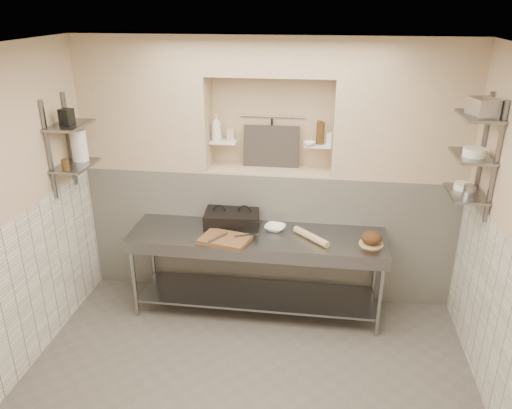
% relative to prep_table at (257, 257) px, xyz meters
% --- Properties ---
extents(floor, '(4.00, 3.90, 0.10)m').
position_rel_prep_table_xyz_m(floor, '(0.06, -1.18, -0.69)').
color(floor, '#605A55').
rests_on(floor, ground).
extents(ceiling, '(4.00, 3.90, 0.10)m').
position_rel_prep_table_xyz_m(ceiling, '(0.06, -1.18, 2.21)').
color(ceiling, silver).
rests_on(ceiling, ground).
extents(wall_back, '(4.00, 0.10, 2.80)m').
position_rel_prep_table_xyz_m(wall_back, '(0.06, 0.82, 0.76)').
color(wall_back, '#CBAE8D').
rests_on(wall_back, ground).
extents(backwall_lower, '(4.00, 0.40, 1.40)m').
position_rel_prep_table_xyz_m(backwall_lower, '(0.06, 0.57, 0.06)').
color(backwall_lower, white).
rests_on(backwall_lower, floor).
extents(alcove_sill, '(1.30, 0.40, 0.02)m').
position_rel_prep_table_xyz_m(alcove_sill, '(0.06, 0.57, 0.77)').
color(alcove_sill, '#CBAE8D').
rests_on(alcove_sill, backwall_lower).
extents(backwall_pillar_left, '(1.35, 0.40, 1.40)m').
position_rel_prep_table_xyz_m(backwall_pillar_left, '(-1.26, 0.57, 1.46)').
color(backwall_pillar_left, '#CBAE8D').
rests_on(backwall_pillar_left, backwall_lower).
extents(backwall_pillar_right, '(1.35, 0.40, 1.40)m').
position_rel_prep_table_xyz_m(backwall_pillar_right, '(1.39, 0.57, 1.46)').
color(backwall_pillar_right, '#CBAE8D').
rests_on(backwall_pillar_right, backwall_lower).
extents(backwall_header, '(1.30, 0.40, 0.40)m').
position_rel_prep_table_xyz_m(backwall_header, '(0.06, 0.57, 1.96)').
color(backwall_header, '#CBAE8D').
rests_on(backwall_header, backwall_lower).
extents(wainscot_left, '(0.02, 3.90, 1.40)m').
position_rel_prep_table_xyz_m(wainscot_left, '(-1.93, -1.18, 0.06)').
color(wainscot_left, white).
rests_on(wainscot_left, floor).
extents(wainscot_right, '(0.02, 3.90, 1.40)m').
position_rel_prep_table_xyz_m(wainscot_right, '(2.05, -1.18, 0.06)').
color(wainscot_right, white).
rests_on(wainscot_right, floor).
extents(alcove_shelf_left, '(0.28, 0.16, 0.02)m').
position_rel_prep_table_xyz_m(alcove_shelf_left, '(-0.44, 0.57, 1.06)').
color(alcove_shelf_left, white).
rests_on(alcove_shelf_left, backwall_lower).
extents(alcove_shelf_right, '(0.28, 0.16, 0.02)m').
position_rel_prep_table_xyz_m(alcove_shelf_right, '(0.56, 0.57, 1.06)').
color(alcove_shelf_right, white).
rests_on(alcove_shelf_right, backwall_lower).
extents(utensil_rail, '(0.70, 0.02, 0.02)m').
position_rel_prep_table_xyz_m(utensil_rail, '(0.06, 0.74, 1.31)').
color(utensil_rail, gray).
rests_on(utensil_rail, wall_back).
extents(hanging_steel, '(0.02, 0.02, 0.30)m').
position_rel_prep_table_xyz_m(hanging_steel, '(0.06, 0.72, 1.14)').
color(hanging_steel, black).
rests_on(hanging_steel, utensil_rail).
extents(splash_panel, '(0.60, 0.08, 0.45)m').
position_rel_prep_table_xyz_m(splash_panel, '(0.06, 0.67, 1.00)').
color(splash_panel, '#383330').
rests_on(splash_panel, alcove_sill).
extents(shelf_rail_left_a, '(0.03, 0.03, 0.95)m').
position_rel_prep_table_xyz_m(shelf_rail_left_a, '(-1.91, 0.07, 1.16)').
color(shelf_rail_left_a, slate).
rests_on(shelf_rail_left_a, wall_left).
extents(shelf_rail_left_b, '(0.03, 0.03, 0.95)m').
position_rel_prep_table_xyz_m(shelf_rail_left_b, '(-1.91, -0.33, 1.16)').
color(shelf_rail_left_b, slate).
rests_on(shelf_rail_left_b, wall_left).
extents(wall_shelf_left_lower, '(0.30, 0.50, 0.02)m').
position_rel_prep_table_xyz_m(wall_shelf_left_lower, '(-1.78, -0.13, 0.96)').
color(wall_shelf_left_lower, slate).
rests_on(wall_shelf_left_lower, wall_left).
extents(wall_shelf_left_upper, '(0.30, 0.50, 0.03)m').
position_rel_prep_table_xyz_m(wall_shelf_left_upper, '(-1.78, -0.13, 1.36)').
color(wall_shelf_left_upper, slate).
rests_on(wall_shelf_left_upper, wall_left).
extents(shelf_rail_right_a, '(0.03, 0.03, 1.05)m').
position_rel_prep_table_xyz_m(shelf_rail_right_a, '(2.04, 0.07, 1.21)').
color(shelf_rail_right_a, slate).
rests_on(shelf_rail_right_a, wall_right).
extents(shelf_rail_right_b, '(0.03, 0.03, 1.05)m').
position_rel_prep_table_xyz_m(shelf_rail_right_b, '(2.04, -0.33, 1.21)').
color(shelf_rail_right_b, slate).
rests_on(shelf_rail_right_b, wall_right).
extents(wall_shelf_right_lower, '(0.30, 0.50, 0.02)m').
position_rel_prep_table_xyz_m(wall_shelf_right_lower, '(1.90, -0.13, 0.86)').
color(wall_shelf_right_lower, slate).
rests_on(wall_shelf_right_lower, wall_right).
extents(wall_shelf_right_mid, '(0.30, 0.50, 0.02)m').
position_rel_prep_table_xyz_m(wall_shelf_right_mid, '(1.90, -0.13, 1.21)').
color(wall_shelf_right_mid, slate).
rests_on(wall_shelf_right_mid, wall_right).
extents(wall_shelf_right_upper, '(0.30, 0.50, 0.03)m').
position_rel_prep_table_xyz_m(wall_shelf_right_upper, '(1.90, -0.13, 1.56)').
color(wall_shelf_right_upper, slate).
rests_on(wall_shelf_right_upper, wall_right).
extents(prep_table, '(2.60, 0.70, 0.90)m').
position_rel_prep_table_xyz_m(prep_table, '(0.00, 0.00, 0.00)').
color(prep_table, gray).
rests_on(prep_table, floor).
extents(panini_press, '(0.59, 0.45, 0.15)m').
position_rel_prep_table_xyz_m(panini_press, '(-0.29, 0.22, 0.33)').
color(panini_press, black).
rests_on(panini_press, prep_table).
extents(cutting_board, '(0.53, 0.43, 0.04)m').
position_rel_prep_table_xyz_m(cutting_board, '(-0.29, -0.19, 0.28)').
color(cutting_board, brown).
rests_on(cutting_board, prep_table).
extents(knife_blade, '(0.25, 0.12, 0.01)m').
position_rel_prep_table_xyz_m(knife_blade, '(-0.08, -0.12, 0.31)').
color(knife_blade, gray).
rests_on(knife_blade, cutting_board).
extents(tongs, '(0.16, 0.22, 0.02)m').
position_rel_prep_table_xyz_m(tongs, '(-0.35, -0.21, 0.31)').
color(tongs, gray).
rests_on(tongs, cutting_board).
extents(mixing_bowl, '(0.25, 0.25, 0.05)m').
position_rel_prep_table_xyz_m(mixing_bowl, '(0.17, 0.14, 0.28)').
color(mixing_bowl, white).
rests_on(mixing_bowl, prep_table).
extents(rolling_pin, '(0.37, 0.37, 0.07)m').
position_rel_prep_table_xyz_m(rolling_pin, '(0.55, -0.04, 0.29)').
color(rolling_pin, '#D7BB8C').
rests_on(rolling_pin, prep_table).
extents(bread_board, '(0.24, 0.24, 0.01)m').
position_rel_prep_table_xyz_m(bread_board, '(1.13, -0.06, 0.26)').
color(bread_board, '#D7BB8C').
rests_on(bread_board, prep_table).
extents(bread_loaf, '(0.20, 0.20, 0.12)m').
position_rel_prep_table_xyz_m(bread_loaf, '(1.13, -0.06, 0.33)').
color(bread_loaf, '#4C2D19').
rests_on(bread_loaf, bread_board).
extents(bottle_soap, '(0.14, 0.14, 0.28)m').
position_rel_prep_table_xyz_m(bottle_soap, '(-0.51, 0.56, 1.21)').
color(bottle_soap, white).
rests_on(bottle_soap, alcove_shelf_left).
extents(jar_alcove, '(0.08, 0.08, 0.12)m').
position_rel_prep_table_xyz_m(jar_alcove, '(-0.36, 0.60, 1.13)').
color(jar_alcove, '#CBAE8D').
rests_on(jar_alcove, alcove_shelf_left).
extents(bowl_alcove, '(0.16, 0.16, 0.04)m').
position_rel_prep_table_xyz_m(bowl_alcove, '(0.47, 0.51, 1.09)').
color(bowl_alcove, white).
rests_on(bowl_alcove, alcove_shelf_right).
extents(condiment_a, '(0.06, 0.06, 0.23)m').
position_rel_prep_table_xyz_m(condiment_a, '(0.59, 0.57, 1.19)').
color(condiment_a, '#442F13').
rests_on(condiment_a, alcove_shelf_right).
extents(condiment_b, '(0.06, 0.06, 0.24)m').
position_rel_prep_table_xyz_m(condiment_b, '(0.57, 0.58, 1.19)').
color(condiment_b, '#442F13').
rests_on(condiment_b, alcove_shelf_right).
extents(condiment_c, '(0.07, 0.07, 0.12)m').
position_rel_prep_table_xyz_m(condiment_c, '(0.68, 0.57, 1.13)').
color(condiment_c, white).
rests_on(condiment_c, alcove_shelf_right).
extents(jug_left, '(0.15, 0.15, 0.31)m').
position_rel_prep_table_xyz_m(jug_left, '(-1.78, -0.01, 1.12)').
color(jug_left, white).
rests_on(jug_left, wall_shelf_left_lower).
extents(jar_left, '(0.07, 0.07, 0.11)m').
position_rel_prep_table_xyz_m(jar_left, '(-1.78, -0.32, 1.02)').
color(jar_left, '#442F13').
rests_on(jar_left, wall_shelf_left_lower).
extents(box_left_upper, '(0.12, 0.12, 0.15)m').
position_rel_prep_table_xyz_m(box_left_upper, '(-1.78, -0.17, 1.45)').
color(box_left_upper, black).
rests_on(box_left_upper, wall_shelf_left_upper).
extents(bowl_right, '(0.18, 0.18, 0.05)m').
position_rel_prep_table_xyz_m(bowl_right, '(1.90, -0.05, 0.90)').
color(bowl_right, white).
rests_on(bowl_right, wall_shelf_right_lower).
extents(canister_right, '(0.10, 0.10, 0.10)m').
position_rel_prep_table_xyz_m(canister_right, '(1.90, -0.22, 0.92)').
color(canister_right, gray).
rests_on(canister_right, wall_shelf_right_lower).
extents(bowl_right_mid, '(0.19, 0.19, 0.07)m').
position_rel_prep_table_xyz_m(bowl_right_mid, '(1.90, -0.18, 1.26)').
color(bowl_right_mid, white).
rests_on(bowl_right_mid, wall_shelf_right_mid).
extents(basket_right, '(0.25, 0.28, 0.15)m').
position_rel_prep_table_xyz_m(basket_right, '(1.90, -0.21, 1.65)').
color(basket_right, gray).
rests_on(basket_right, wall_shelf_right_upper).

